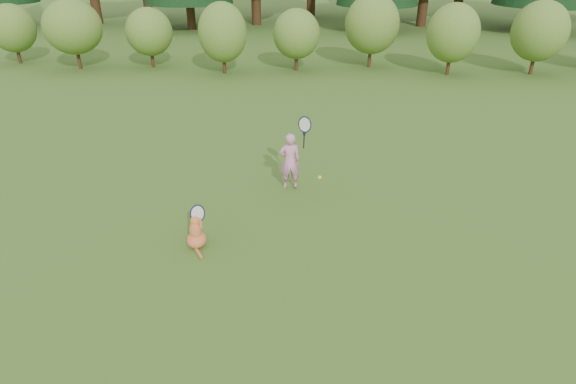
# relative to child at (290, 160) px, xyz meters

# --- Properties ---
(ground) EXTENTS (100.00, 100.00, 0.00)m
(ground) POSITION_rel_child_xyz_m (-0.15, -2.39, -0.61)
(ground) COLOR #2C4A14
(ground) RESTS_ON ground
(shrub_row) EXTENTS (28.00, 3.00, 2.80)m
(shrub_row) POSITION_rel_child_xyz_m (-0.15, 10.61, 0.79)
(shrub_row) COLOR #496D22
(shrub_row) RESTS_ON ground
(child) EXTENTS (0.66, 0.41, 1.75)m
(child) POSITION_rel_child_xyz_m (0.00, 0.00, 0.00)
(child) COLOR pink
(child) RESTS_ON ground
(cat) EXTENTS (0.40, 0.76, 0.74)m
(cat) POSITION_rel_child_xyz_m (-1.42, -2.23, -0.33)
(cat) COLOR #D74F29
(cat) RESTS_ON ground
(tennis_ball) EXTENTS (0.07, 0.07, 0.07)m
(tennis_ball) POSITION_rel_child_xyz_m (0.58, -1.25, 0.22)
(tennis_ball) COLOR yellow
(tennis_ball) RESTS_ON ground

